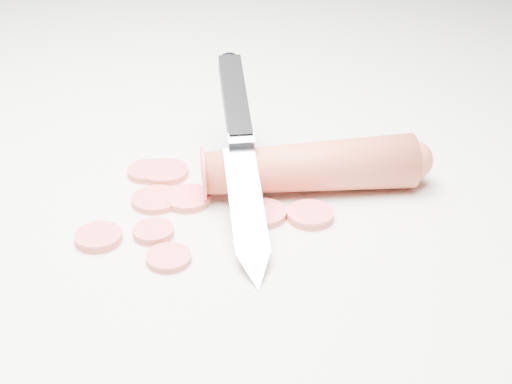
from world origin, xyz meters
The scene contains 12 objects.
ground centered at (0.00, 0.00, 0.00)m, with size 2.40×2.40×0.00m, color silver.
carrot centered at (0.09, 0.03, 0.02)m, with size 0.04×0.04×0.17m, color #CF4C2F.
carrot_slice_0 centered at (-0.04, -0.02, 0.00)m, with size 0.04×0.04×0.01m, color #E84C50.
carrot_slice_1 centered at (0.01, -0.04, 0.00)m, with size 0.04×0.04×0.01m, color #E84C50.
carrot_slice_2 centered at (-0.03, -0.01, 0.00)m, with size 0.04×0.04×0.01m, color #E84C50.
carrot_slice_3 centered at (-0.01, -0.11, 0.00)m, with size 0.03×0.03×0.01m, color #E84C50.
carrot_slice_4 centered at (0.11, 0.00, 0.00)m, with size 0.04×0.04×0.01m, color #E84C50.
carrot_slice_5 centered at (-0.01, -0.05, 0.00)m, with size 0.04×0.04×0.01m, color #E84C50.
carrot_slice_6 centered at (0.05, -0.11, 0.00)m, with size 0.03×0.03×0.01m, color #E84C50.
carrot_slice_7 centered at (0.07, -0.02, 0.00)m, with size 0.04×0.04×0.01m, color #E84C50.
carrot_slice_8 centered at (0.02, -0.09, 0.00)m, with size 0.03×0.03×0.01m, color #E84C50.
kitchen_knife centered at (0.05, -0.01, 0.04)m, with size 0.17×0.20×0.09m, color silver, non-canonical shape.
Camera 1 is at (0.32, -0.42, 0.30)m, focal length 50.00 mm.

